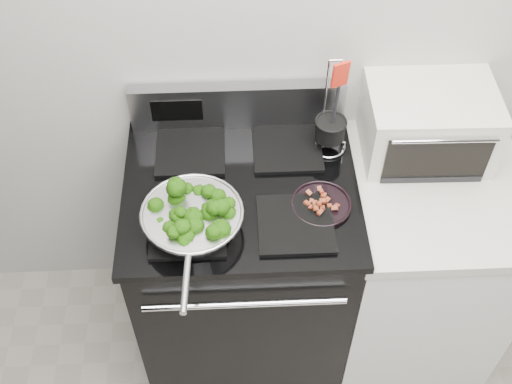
{
  "coord_description": "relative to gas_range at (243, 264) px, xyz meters",
  "views": [
    {
      "loc": [
        -0.31,
        -0.0,
        2.56
      ],
      "look_at": [
        -0.25,
        1.36,
        0.98
      ],
      "focal_mm": 45.0,
      "sensor_mm": 36.0,
      "label": 1
    }
  ],
  "objects": [
    {
      "name": "toaster_oven",
      "position": [
        0.65,
        0.18,
        0.56
      ],
      "size": [
        0.44,
        0.34,
        0.25
      ],
      "rotation": [
        0.0,
        0.0,
        -0.02
      ],
      "color": "silver",
      "rests_on": "counter"
    },
    {
      "name": "counter",
      "position": [
        0.68,
        -0.0,
        -0.03
      ],
      "size": [
        0.62,
        0.68,
        0.92
      ],
      "color": "white",
      "rests_on": "floor"
    },
    {
      "name": "utensil_holder",
      "position": [
        0.32,
        0.17,
        0.53
      ],
      "size": [
        0.12,
        0.12,
        0.38
      ],
      "rotation": [
        0.0,
        0.0,
        0.37
      ],
      "color": "silver",
      "rests_on": "gas_range"
    },
    {
      "name": "bacon_plate",
      "position": [
        0.26,
        -0.1,
        0.48
      ],
      "size": [
        0.2,
        0.2,
        0.04
      ],
      "rotation": [
        0.0,
        0.0,
        0.34
      ],
      "color": "black",
      "rests_on": "gas_range"
    },
    {
      "name": "gas_range",
      "position": [
        0.0,
        0.0,
        0.0
      ],
      "size": [
        0.79,
        0.69,
        1.13
      ],
      "color": "black",
      "rests_on": "floor"
    },
    {
      "name": "back_wall",
      "position": [
        0.3,
        0.34,
        0.86
      ],
      "size": [
        4.0,
        0.02,
        2.7
      ],
      "primitive_type": "cube",
      "color": "#B8B6AF",
      "rests_on": "ground"
    },
    {
      "name": "broccoli_pile",
      "position": [
        -0.15,
        -0.17,
        0.53
      ],
      "size": [
        0.25,
        0.25,
        0.09
      ],
      "primitive_type": null,
      "color": "black",
      "rests_on": "skillet"
    },
    {
      "name": "skillet",
      "position": [
        -0.15,
        -0.17,
        0.51
      ],
      "size": [
        0.32,
        0.51,
        0.07
      ],
      "rotation": [
        0.0,
        0.0,
        -0.05
      ],
      "color": "silver",
      "rests_on": "gas_range"
    }
  ]
}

